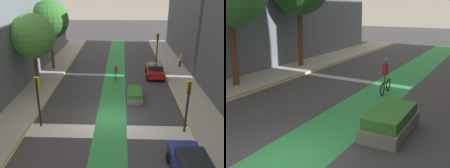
# 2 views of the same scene
# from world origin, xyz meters

# --- Properties ---
(ground_plane) EXTENTS (120.00, 120.00, 0.00)m
(ground_plane) POSITION_xyz_m (0.00, 0.00, 0.00)
(ground_plane) COLOR #38383D
(bike_lane_paint) EXTENTS (2.40, 60.00, 0.01)m
(bike_lane_paint) POSITION_xyz_m (0.10, 0.00, 0.00)
(bike_lane_paint) COLOR #2D8C47
(bike_lane_paint) RESTS_ON ground_plane
(cyclist_in_lane) EXTENTS (0.32, 1.73, 1.86)m
(cyclist_in_lane) POSITION_xyz_m (0.24, 8.43, 0.97)
(cyclist_in_lane) COLOR black
(cyclist_in_lane) RESTS_ON ground_plane
(median_planter) EXTENTS (1.37, 2.99, 0.85)m
(median_planter) POSITION_xyz_m (2.10, 3.81, 0.40)
(median_planter) COLOR slate
(median_planter) RESTS_ON ground_plane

